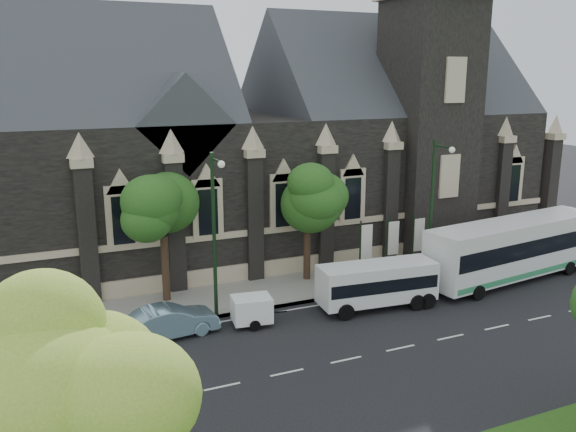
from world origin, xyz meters
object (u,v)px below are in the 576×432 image
tree_walk_right (309,191)px  box_trailer (252,309)px  street_lamp_mid (215,227)px  sedan (170,321)px  banner_flag_right (417,238)px  street_lamp_near (434,204)px  banner_flag_left (364,245)px  tour_coach (514,248)px  banner_flag_center (391,242)px  shuttle_bus (377,282)px  tree_park_near (90,365)px  tree_walk_left (165,205)px  car_far_red (70,341)px

tree_walk_right → box_trailer: size_ratio=2.60×
street_lamp_mid → sedan: street_lamp_mid is taller
tree_walk_right → banner_flag_right: size_ratio=1.95×
street_lamp_near → banner_flag_left: street_lamp_near is taller
street_lamp_mid → tour_coach: bearing=-5.0°
tree_walk_right → banner_flag_center: (5.08, -1.71, -3.43)m
shuttle_bus → street_lamp_near: bearing=28.1°
banner_flag_left → tree_park_near: bearing=-135.5°
street_lamp_near → box_trailer: (-12.62, -1.63, -4.23)m
banner_flag_left → shuttle_bus: 4.53m
banner_flag_right → banner_flag_center: bearing=180.0°
tree_walk_left → shuttle_bus: 12.73m
tree_walk_right → street_lamp_mid: bearing=-153.4°
tree_park_near → sedan: bearing=71.4°
banner_flag_center → car_far_red: banner_flag_center is taller
tree_park_near → box_trailer: bearing=57.3°
sedan → tree_park_near: bearing=155.6°
tree_park_near → banner_flag_center: 27.10m
car_far_red → sedan: bearing=-98.4°
banner_flag_center → car_far_red: 20.24m
tree_walk_left → banner_flag_right: tree_walk_left is taller
tree_walk_right → banner_flag_left: size_ratio=1.95×
tree_walk_right → street_lamp_mid: size_ratio=0.87×
banner_flag_left → box_trailer: (-8.91, -3.54, -1.50)m
street_lamp_near → banner_flag_center: 3.74m
street_lamp_near → tour_coach: 6.22m
street_lamp_mid → tour_coach: size_ratio=0.66×
banner_flag_center → sedan: size_ratio=0.82×
street_lamp_near → sedan: (-16.87, -1.28, -4.31)m
shuttle_bus → box_trailer: size_ratio=2.29×
street_lamp_mid → banner_flag_center: 12.73m
street_lamp_near → banner_flag_center: street_lamp_near is taller
tree_walk_left → shuttle_bus: size_ratio=1.11×
banner_flag_right → car_far_red: size_ratio=1.09×
car_far_red → box_trailer: bearing=-100.2°
sedan → car_far_red: size_ratio=1.33×
street_lamp_mid → box_trailer: 4.73m
banner_flag_center → shuttle_bus: 5.55m
tree_park_near → banner_flag_right: bearing=38.9°
tree_park_near → street_lamp_mid: bearing=63.9°
car_far_red → banner_flag_left: bearing=-87.6°
banner_flag_right → banner_flag_left: bearing=180.0°
sedan → banner_flag_right: bearing=-85.3°
banner_flag_center → sedan: (-15.16, -3.18, -1.58)m
box_trailer → sedan: bearing=-177.0°
tree_park_near → street_lamp_near: 26.97m
street_lamp_mid → banner_flag_right: 14.67m
box_trailer → tour_coach: bearing=7.7°
tree_park_near → banner_flag_center: tree_park_near is taller
sedan → car_far_red: (-4.76, 0.07, -0.18)m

